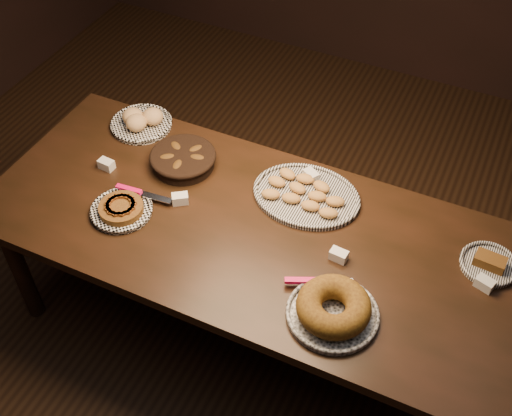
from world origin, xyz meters
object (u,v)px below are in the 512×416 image
at_px(buffet_table, 258,241).
at_px(bundt_cake_plate, 333,309).
at_px(madeleine_platter, 305,195).
at_px(apple_tart_plate, 122,209).

distance_m(buffet_table, bundt_cake_plate, 0.52).
bearing_deg(madeleine_platter, apple_tart_plate, -134.75).
height_order(buffet_table, bundt_cake_plate, bundt_cake_plate).
xyz_separation_m(buffet_table, apple_tart_plate, (-0.57, -0.16, 0.09)).
bearing_deg(bundt_cake_plate, apple_tart_plate, 174.17).
distance_m(buffet_table, madeleine_platter, 0.30).
distance_m(apple_tart_plate, madeleine_platter, 0.80).
bearing_deg(bundt_cake_plate, buffet_table, 148.38).
xyz_separation_m(madeleine_platter, bundt_cake_plate, (0.32, -0.53, 0.03)).
height_order(buffet_table, apple_tart_plate, apple_tart_plate).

